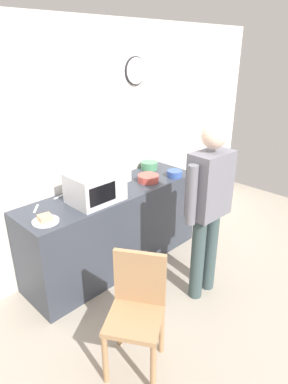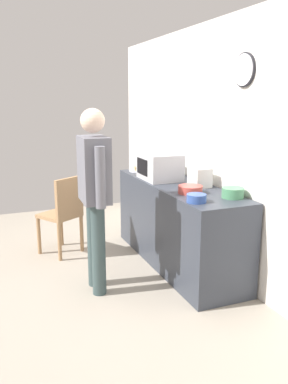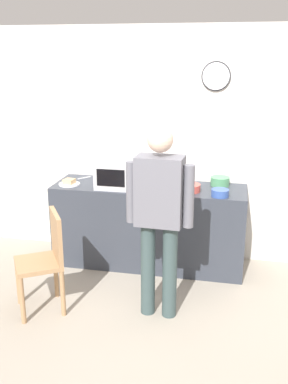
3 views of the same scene
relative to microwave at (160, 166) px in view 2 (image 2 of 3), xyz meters
name	(u,v)px [view 2 (image 2 of 3)]	position (x,y,z in m)	size (l,w,h in m)	color
ground_plane	(74,289)	(0.51, -1.13, -1.07)	(6.00, 6.00, 0.00)	#9E9384
back_wall	(221,149)	(0.51, 0.47, 0.24)	(5.40, 0.13, 2.60)	silver
kitchen_counter	(177,224)	(0.29, 0.09, -0.61)	(2.10, 0.62, 0.92)	#333842
microwave	(160,166)	(0.00, 0.00, 0.00)	(0.50, 0.39, 0.30)	silver
sandwich_plate	(138,170)	(-0.58, -0.04, -0.13)	(0.23, 0.23, 0.07)	white
salad_bowl	(190,189)	(0.74, 0.00, -0.11)	(0.24, 0.24, 0.08)	#C64C42
cereal_bowl	(196,198)	(1.06, -0.12, -0.11)	(0.18, 0.18, 0.07)	#33519E
mixing_bowl	(233,193)	(1.05, 0.28, -0.10)	(0.21, 0.21, 0.09)	#4C8E60
toaster	(200,177)	(0.51, 0.23, -0.05)	(0.22, 0.18, 0.20)	silver
fork_utensil	(162,170)	(-0.51, 0.26, -0.15)	(0.17, 0.02, 0.01)	silver
spoon_utensil	(179,174)	(-0.19, 0.34, -0.15)	(0.17, 0.02, 0.01)	silver
person_standing	(95,187)	(0.58, -0.92, -0.05)	(0.59, 0.26, 1.74)	#36494A
wooden_chair	(64,212)	(-0.44, -1.03, -0.54)	(0.55, 0.55, 0.94)	#A87F56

